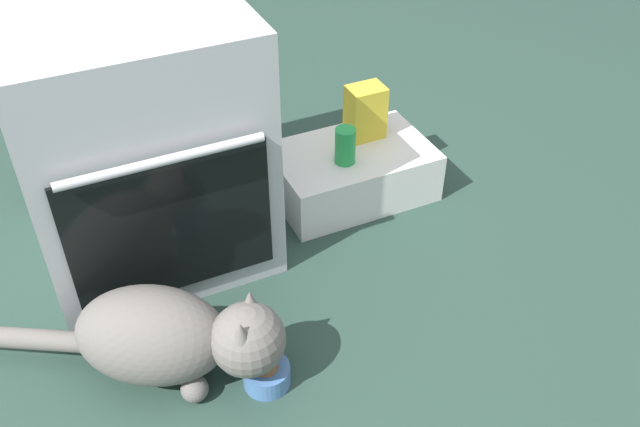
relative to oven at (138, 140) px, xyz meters
name	(u,v)px	position (x,y,z in m)	size (l,w,h in m)	color
ground	(183,344)	(-0.05, -0.44, -0.37)	(8.00, 8.00, 0.00)	#284238
oven	(138,140)	(0.00, 0.00, 0.00)	(0.63, 0.65, 0.75)	#B7BABF
pantry_cabinet	(352,172)	(0.66, -0.03, -0.29)	(0.51, 0.33, 0.17)	white
food_bowl	(267,374)	(0.11, -0.65, -0.34)	(0.12, 0.12, 0.08)	#4C7AB7
cat	(170,336)	(-0.09, -0.53, -0.23)	(0.71, 0.50, 0.27)	slate
soda_can	(345,146)	(0.61, -0.08, -0.14)	(0.07, 0.07, 0.12)	green
snack_bag	(365,112)	(0.74, 0.03, -0.11)	(0.12, 0.09, 0.18)	yellow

